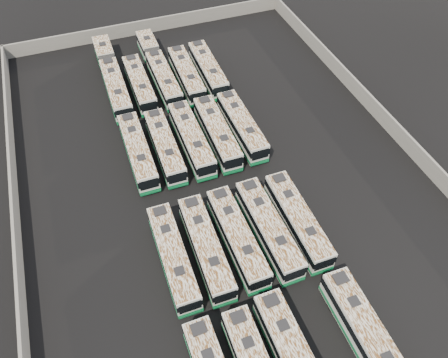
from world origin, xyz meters
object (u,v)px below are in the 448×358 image
bus_midfront_far_left (173,257)px  bus_midback_left (165,147)px  bus_midfront_far_right (297,220)px  bus_midback_center (192,139)px  bus_midfront_left (206,248)px  bus_midfront_right (268,229)px  bus_back_center (159,68)px  bus_midback_far_right (242,126)px  bus_back_left (140,84)px  bus_back_far_right (208,70)px  bus_back_right (187,75)px  bus_front_far_right (366,335)px  bus_midback_far_left (138,151)px  bus_back_far_left (112,76)px  bus_midback_right (217,133)px  bus_midfront_center (237,237)px

bus_midfront_far_left → bus_midback_left: size_ratio=1.00×
bus_midfront_far_right → bus_midback_center: bus_midback_center is taller
bus_midfront_left → bus_midback_center: 15.28m
bus_midfront_right → bus_back_center: bus_midfront_right is taller
bus_midback_left → bus_midback_far_right: (9.79, 0.21, 0.03)m
bus_back_left → bus_back_far_right: bearing=-0.2°
bus_midfront_far_right → bus_back_far_right: size_ratio=0.99×
bus_midfront_far_right → bus_back_right: (-3.22, 27.63, -0.00)m
bus_midfront_right → bus_front_far_right: bearing=-76.9°
bus_midback_far_left → bus_back_center: bus_midback_far_left is taller
bus_midback_far_right → bus_back_far_left: size_ratio=0.63×
bus_midfront_far_right → bus_midback_left: bus_midfront_far_right is taller
bus_front_far_right → bus_back_right: (-3.21, 40.24, -0.03)m
bus_midfront_left → bus_midback_right: (6.47, 14.89, 0.03)m
bus_midfront_left → bus_midfront_far_right: 9.71m
bus_back_right → bus_front_far_right: bearing=-84.2°
bus_midfront_left → bus_midback_right: bearing=67.5°
bus_midfront_center → bus_midback_left: 15.15m
bus_midback_far_right → bus_back_right: (-3.25, 12.45, -0.00)m
bus_front_far_right → bus_midback_left: bus_front_far_right is taller
bus_front_far_right → bus_midfront_right: bus_midfront_right is taller
bus_midfront_far_right → bus_back_right: bus_midfront_far_right is taller
bus_midfront_right → bus_midback_far_left: bus_midfront_right is taller
bus_midback_left → bus_midback_far_right: size_ratio=0.98×
bus_midback_far_right → bus_front_far_right: bearing=-90.5°
bus_midfront_left → bus_back_right: size_ratio=1.00×
bus_midback_far_right → bus_midback_left: bearing=-179.2°
bus_midback_far_left → bus_back_right: 15.75m
bus_front_far_right → bus_midfront_far_right: 12.61m
bus_front_far_right → bus_midfront_left: bus_front_far_right is taller
bus_back_far_left → bus_back_far_right: size_ratio=1.57×
bus_front_far_right → bus_midfront_center: bus_front_far_right is taller
bus_midback_far_left → bus_back_far_right: bus_back_far_right is taller
bus_midback_right → bus_back_far_right: (3.25, 12.82, -0.02)m
bus_midfront_right → bus_midfront_far_right: bus_midfront_right is taller
bus_midback_far_left → bus_back_center: (6.49, 15.45, -0.04)m
bus_midfront_far_left → bus_back_center: size_ratio=0.65×
bus_midback_far_left → bus_midfront_left: bearing=-77.8°
bus_midfront_far_right → bus_back_far_left: size_ratio=0.63×
bus_midback_right → bus_midback_left: bearing=-178.8°
bus_midback_right → bus_midfront_right: bearing=-89.0°
bus_midfront_far_left → bus_midfront_far_right: (12.94, -0.24, 0.02)m
bus_midfront_left → bus_midfront_center: (3.24, 0.06, -0.00)m
bus_midfront_right → bus_midback_left: bus_midfront_right is taller
bus_midback_far_left → bus_midback_far_right: bearing=0.1°
bus_midfront_far_right → bus_back_center: bus_midfront_far_right is taller
bus_midfront_center → bus_midback_right: size_ratio=0.98×
bus_midfront_far_right → bus_midback_left: 17.86m
bus_midfront_right → bus_midback_left: bearing=112.7°
bus_midfront_far_left → bus_back_far_left: bearing=90.5°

